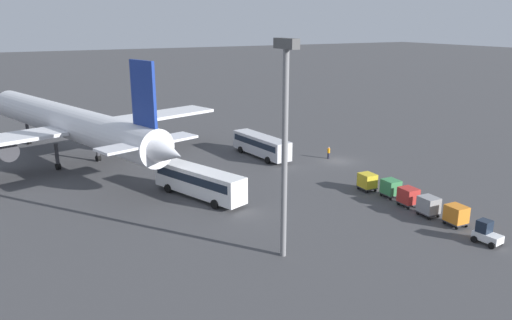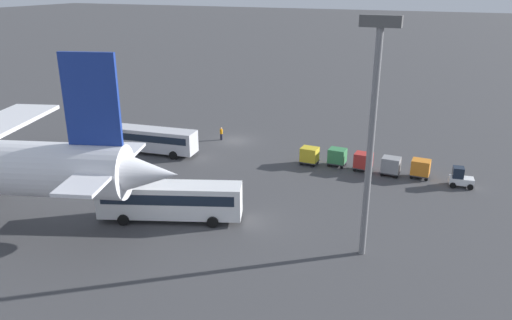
% 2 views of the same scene
% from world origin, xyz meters
% --- Properties ---
extents(ground_plane, '(600.00, 600.00, 0.00)m').
position_xyz_m(ground_plane, '(0.00, 0.00, 0.00)').
color(ground_plane, '#424244').
extents(shuttle_bus_near, '(11.69, 3.86, 3.12)m').
position_xyz_m(shuttle_bus_near, '(7.33, 8.54, 1.87)').
color(shuttle_bus_near, silver).
rests_on(shuttle_bus_near, ground).
extents(shuttle_bus_far, '(12.78, 6.82, 3.38)m').
position_xyz_m(shuttle_bus_far, '(-4.71, 23.09, 2.02)').
color(shuttle_bus_far, white).
rests_on(shuttle_bus_far, ground).
extents(baggage_tug, '(2.55, 1.90, 2.10)m').
position_xyz_m(baggage_tug, '(-28.16, 4.74, 0.94)').
color(baggage_tug, white).
rests_on(baggage_tug, ground).
extents(worker_person, '(0.38, 0.38, 1.74)m').
position_xyz_m(worker_person, '(1.84, 0.38, 0.87)').
color(worker_person, '#1E1E2D').
rests_on(worker_person, ground).
extents(cargo_cart_orange, '(2.04, 1.73, 2.06)m').
position_xyz_m(cargo_cart_orange, '(-24.11, 3.97, 1.19)').
color(cargo_cart_orange, '#38383D').
rests_on(cargo_cart_orange, ground).
extents(cargo_cart_grey, '(2.04, 1.73, 2.06)m').
position_xyz_m(cargo_cart_grey, '(-21.04, 4.45, 1.19)').
color(cargo_cart_grey, '#38383D').
rests_on(cargo_cart_grey, ground).
extents(cargo_cart_red, '(2.04, 1.73, 2.06)m').
position_xyz_m(cargo_cart_red, '(-17.97, 4.24, 1.19)').
color(cargo_cart_red, '#38383D').
rests_on(cargo_cart_red, ground).
extents(cargo_cart_green, '(2.04, 1.73, 2.06)m').
position_xyz_m(cargo_cart_green, '(-14.90, 3.91, 1.19)').
color(cargo_cart_green, '#38383D').
rests_on(cargo_cart_green, ground).
extents(cargo_cart_yellow, '(2.04, 1.73, 2.06)m').
position_xyz_m(cargo_cart_yellow, '(-11.83, 4.73, 1.19)').
color(cargo_cart_yellow, '#38383D').
rests_on(cargo_cart_yellow, ground).
extents(light_pole, '(2.80, 0.70, 18.10)m').
position_xyz_m(light_pole, '(-21.71, 22.17, 11.06)').
color(light_pole, slate).
rests_on(light_pole, ground).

